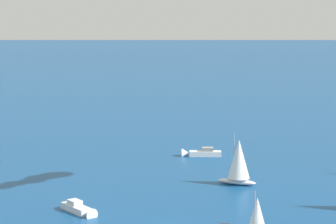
# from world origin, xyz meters

# --- Properties ---
(sailboat_near_centre) EXTENTS (8.83, 6.00, 11.00)m
(sailboat_near_centre) POSITION_xyz_m (-13.40, -31.65, 5.02)
(sailboat_near_centre) COLOR white
(sailboat_near_centre) RESTS_ON ground_plane
(motorboat_offshore) EXTENTS (7.97, 8.50, 2.69)m
(motorboat_offshore) POSITION_xyz_m (16.37, -7.76, 0.73)
(motorboat_offshore) COLOR white
(motorboat_offshore) RESTS_ON ground_plane
(motorboat_outer_ring_b) EXTENTS (10.26, 3.03, 2.95)m
(motorboat_outer_ring_b) POSITION_xyz_m (-4.51, -61.52, 0.80)
(motorboat_outer_ring_b) COLOR white
(motorboat_outer_ring_b) RESTS_ON ground_plane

